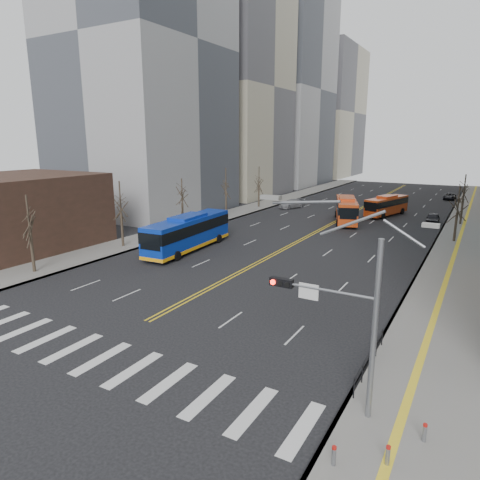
{
  "coord_description": "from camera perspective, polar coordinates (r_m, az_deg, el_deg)",
  "views": [
    {
      "loc": [
        18.46,
        -14.77,
        11.77
      ],
      "look_at": [
        3.47,
        11.38,
        4.65
      ],
      "focal_mm": 32.0,
      "sensor_mm": 36.0,
      "label": 1
    }
  ],
  "objects": [
    {
      "name": "signal_mast",
      "position": [
        18.73,
        13.31,
        -8.75
      ],
      "size": [
        5.37,
        0.37,
        9.39
      ],
      "color": "gray",
      "rests_on": "ground"
    },
    {
      "name": "crosswalk",
      "position": [
        26.41,
        -19.78,
        -14.01
      ],
      "size": [
        26.7,
        4.0,
        0.01
      ],
      "color": "silver",
      "rests_on": "ground"
    },
    {
      "name": "centerline",
      "position": [
        73.12,
        14.84,
        3.58
      ],
      "size": [
        0.55,
        100.0,
        0.01
      ],
      "color": "gold",
      "rests_on": "ground"
    },
    {
      "name": "ground",
      "position": [
        26.41,
        -19.78,
        -14.03
      ],
      "size": [
        220.0,
        220.0,
        0.0
      ],
      "primitive_type": "plane",
      "color": "black"
    },
    {
      "name": "bollards",
      "position": [
        18.54,
        18.55,
        -24.72
      ],
      "size": [
        2.87,
        3.17,
        0.78
      ],
      "color": "gray",
      "rests_on": "sidewalk_right"
    },
    {
      "name": "blue_bus",
      "position": [
        46.62,
        -6.9,
        1.1
      ],
      "size": [
        3.65,
        13.41,
        3.83
      ],
      "color": "#0B2FAD",
      "rests_on": "ground"
    },
    {
      "name": "pedestrian_railing",
      "position": [
        23.84,
        16.94,
        -14.67
      ],
      "size": [
        0.06,
        6.06,
        1.02
      ],
      "color": "black",
      "rests_on": "sidewalk_right"
    },
    {
      "name": "car_dark_far",
      "position": [
        95.75,
        26.16,
        5.25
      ],
      "size": [
        2.16,
        4.62,
        1.28
      ],
      "primitive_type": "imported",
      "rotation": [
        0.0,
        0.0,
        -0.01
      ],
      "color": "black",
      "rests_on": "ground"
    },
    {
      "name": "sidewalk_right",
      "position": [
        60.91,
        28.32,
        0.6
      ],
      "size": [
        7.0,
        130.0,
        0.15
      ],
      "primitive_type": "cube",
      "color": "slate",
      "rests_on": "ground"
    },
    {
      "name": "office_towers",
      "position": [
        86.13,
        18.47,
        20.75
      ],
      "size": [
        83.0,
        134.0,
        58.0
      ],
      "color": "#959598",
      "rests_on": "ground"
    },
    {
      "name": "car_dark_mid",
      "position": [
        67.06,
        24.33,
        2.64
      ],
      "size": [
        2.1,
        4.56,
        1.51
      ],
      "primitive_type": "imported",
      "rotation": [
        0.0,
        0.0,
        0.07
      ],
      "color": "black",
      "rests_on": "ground"
    },
    {
      "name": "storefront",
      "position": [
        52.46,
        -28.84,
        3.12
      ],
      "size": [
        14.0,
        18.0,
        8.0
      ],
      "color": "#322219",
      "rests_on": "ground"
    },
    {
      "name": "car_white",
      "position": [
        51.72,
        -3.18,
        0.86
      ],
      "size": [
        2.03,
        4.2,
        1.33
      ],
      "primitive_type": "imported",
      "rotation": [
        0.0,
        0.0,
        0.16
      ],
      "color": "silver",
      "rests_on": "ground"
    },
    {
      "name": "red_bus_far",
      "position": [
        71.24,
        18.97,
        4.51
      ],
      "size": [
        4.95,
        10.28,
        3.21
      ],
      "color": "#D74517",
      "rests_on": "ground"
    },
    {
      "name": "car_silver",
      "position": [
        75.82,
        6.91,
        4.83
      ],
      "size": [
        3.78,
        5.57,
        1.5
      ],
      "primitive_type": "imported",
      "rotation": [
        0.0,
        0.0,
        -0.36
      ],
      "color": "#96969B",
      "rests_on": "ground"
    },
    {
      "name": "sidewalk_left",
      "position": [
        70.22,
        -0.49,
        3.69
      ],
      "size": [
        5.0,
        130.0,
        0.15
      ],
      "primitive_type": "cube",
      "color": "slate",
      "rests_on": "ground"
    },
    {
      "name": "street_trees",
      "position": [
        56.01,
        2.36,
        6.2
      ],
      "size": [
        35.2,
        47.2,
        7.6
      ],
      "color": "black",
      "rests_on": "ground"
    },
    {
      "name": "red_bus_near",
      "position": [
        64.04,
        13.99,
        4.12
      ],
      "size": [
        6.22,
        11.7,
        3.63
      ],
      "color": "#D74517",
      "rests_on": "ground"
    }
  ]
}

